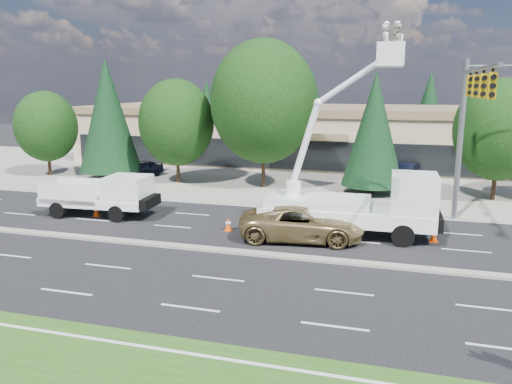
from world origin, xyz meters
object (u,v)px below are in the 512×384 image
(minivan, at_px, (302,223))
(signal_mast, at_px, (468,115))
(bucket_truck, at_px, (361,194))
(utility_pickup, at_px, (104,199))

(minivan, bearing_deg, signal_mast, -68.13)
(signal_mast, height_order, minivan, signal_mast)
(bucket_truck, bearing_deg, signal_mast, 28.08)
(signal_mast, bearing_deg, minivan, -151.34)
(bucket_truck, bearing_deg, minivan, -153.51)
(utility_pickup, bearing_deg, minivan, -9.98)
(minivan, bearing_deg, utility_pickup, 76.48)
(bucket_truck, bearing_deg, utility_pickup, 178.82)
(utility_pickup, distance_m, bucket_truck, 14.84)
(signal_mast, bearing_deg, utility_pickup, -171.92)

